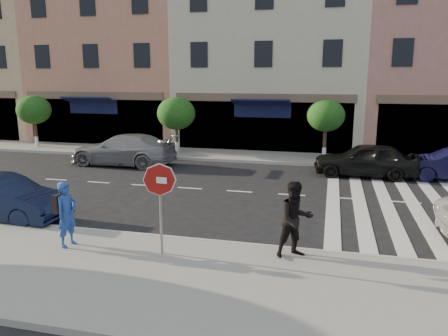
% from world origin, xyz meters
% --- Properties ---
extents(ground, '(120.00, 120.00, 0.00)m').
position_xyz_m(ground, '(0.00, 0.00, 0.00)').
color(ground, black).
rests_on(ground, ground).
extents(sidewalk_near, '(60.00, 4.50, 0.15)m').
position_xyz_m(sidewalk_near, '(0.00, -3.75, 0.07)').
color(sidewalk_near, gray).
rests_on(sidewalk_near, ground).
extents(sidewalk_far, '(60.00, 3.00, 0.15)m').
position_xyz_m(sidewalk_far, '(0.00, 11.00, 0.07)').
color(sidewalk_far, gray).
rests_on(sidewalk_far, ground).
extents(building_west_mid, '(10.00, 9.00, 14.00)m').
position_xyz_m(building_west_mid, '(-11.00, 17.00, 7.00)').
color(building_west_mid, tan).
rests_on(building_west_mid, ground).
extents(building_centre, '(11.00, 9.00, 11.00)m').
position_xyz_m(building_centre, '(-0.50, 17.00, 5.50)').
color(building_centre, beige).
rests_on(building_centre, ground).
extents(street_tree_wa, '(2.00, 2.00, 3.05)m').
position_xyz_m(street_tree_wa, '(-14.00, 10.80, 2.33)').
color(street_tree_wa, '#473323').
rests_on(street_tree_wa, sidewalk_far).
extents(street_tree_wb, '(2.10, 2.10, 3.06)m').
position_xyz_m(street_tree_wb, '(-5.00, 10.80, 2.31)').
color(street_tree_wb, '#473323').
rests_on(street_tree_wb, sidewalk_far).
extents(street_tree_c, '(1.90, 1.90, 3.04)m').
position_xyz_m(street_tree_c, '(3.00, 10.80, 2.36)').
color(street_tree_c, '#473323').
rests_on(street_tree_c, sidewalk_far).
extents(stop_sign, '(0.79, 0.14, 2.24)m').
position_xyz_m(stop_sign, '(-0.52, -2.62, 1.79)').
color(stop_sign, gray).
rests_on(stop_sign, sidewalk_near).
extents(photographer, '(0.50, 0.67, 1.66)m').
position_xyz_m(photographer, '(-2.99, -2.71, 0.98)').
color(photographer, '#214398').
rests_on(photographer, sidewalk_near).
extents(walker, '(1.12, 1.06, 1.83)m').
position_xyz_m(walker, '(2.61, -2.00, 1.06)').
color(walker, black).
rests_on(walker, sidewalk_near).
extents(car_near_mid, '(4.17, 1.59, 1.36)m').
position_xyz_m(car_near_mid, '(-6.39, -1.00, 0.68)').
color(car_near_mid, black).
rests_on(car_near_mid, ground).
extents(car_far_left, '(5.33, 2.25, 1.53)m').
position_xyz_m(car_far_left, '(-6.66, 7.60, 0.77)').
color(car_far_left, gray).
rests_on(car_far_left, ground).
extents(car_far_mid, '(4.45, 1.89, 1.50)m').
position_xyz_m(car_far_mid, '(4.83, 7.84, 0.75)').
color(car_far_mid, black).
rests_on(car_far_mid, ground).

